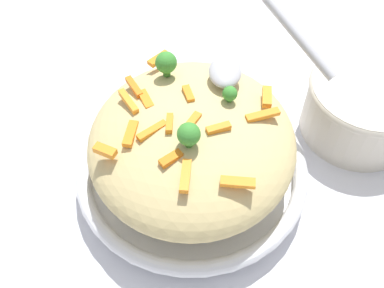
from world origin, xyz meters
TOP-DOWN VIEW (x-y plane):
  - ground_plane at (0.00, 0.00)m, footprint 2.40×2.40m
  - serving_bowl at (0.00, 0.00)m, footprint 0.30×0.30m
  - pasta_mound at (0.00, 0.00)m, footprint 0.27×0.25m
  - carrot_piece_0 at (0.01, -0.08)m, footprint 0.02×0.04m
  - carrot_piece_1 at (-0.02, 0.02)m, footprint 0.03×0.01m
  - carrot_piece_2 at (-0.01, -0.00)m, footprint 0.03×0.02m
  - carrot_piece_3 at (-0.03, 0.07)m, footprint 0.04×0.01m
  - carrot_piece_4 at (-0.06, 0.02)m, footprint 0.03×0.03m
  - carrot_piece_5 at (0.03, 0.06)m, footprint 0.03×0.02m
  - carrot_piece_6 at (-0.02, -0.03)m, footprint 0.02×0.03m
  - carrot_piece_7 at (-0.08, -0.05)m, footprint 0.01×0.04m
  - carrot_piece_8 at (-0.08, 0.00)m, footprint 0.04×0.01m
  - carrot_piece_9 at (0.03, 0.01)m, footprint 0.03×0.02m
  - carrot_piece_10 at (0.10, 0.05)m, footprint 0.03×0.03m
  - carrot_piece_11 at (-0.02, 0.04)m, footprint 0.03×0.03m
  - carrot_piece_12 at (-0.05, 0.09)m, footprint 0.02×0.03m
  - carrot_piece_13 at (0.04, 0.07)m, footprint 0.03×0.03m
  - carrot_piece_14 at (0.02, 0.08)m, footprint 0.04×0.03m
  - carrot_piece_15 at (0.04, -0.09)m, footprint 0.03×0.01m
  - broccoli_floret_0 at (0.07, 0.04)m, footprint 0.03×0.03m
  - broccoli_floret_1 at (0.03, -0.04)m, footprint 0.02×0.02m
  - broccoli_floret_2 at (-0.04, -0.00)m, footprint 0.03×0.03m
  - serving_spoon at (0.09, -0.06)m, footprint 0.16×0.15m
  - companion_bowl at (0.11, -0.23)m, footprint 0.17×0.17m

SIDE VIEW (x-z plane):
  - ground_plane at x=0.00m, z-range 0.00..0.00m
  - serving_bowl at x=0.00m, z-range 0.00..0.04m
  - companion_bowl at x=0.11m, z-range 0.01..0.09m
  - pasta_mound at x=0.00m, z-range 0.04..0.13m
  - carrot_piece_5 at x=0.03m, z-range 0.12..0.13m
  - carrot_piece_7 at x=-0.08m, z-range 0.12..0.13m
  - carrot_piece_0 at x=0.01m, z-range 0.12..0.13m
  - carrot_piece_3 at x=-0.03m, z-range 0.12..0.13m
  - carrot_piece_10 at x=0.10m, z-range 0.12..0.13m
  - carrot_piece_13 at x=0.04m, z-range 0.12..0.13m
  - carrot_piece_8 at x=-0.08m, z-range 0.12..0.13m
  - carrot_piece_15 at x=0.04m, z-range 0.12..0.13m
  - carrot_piece_12 at x=-0.05m, z-range 0.12..0.13m
  - carrot_piece_14 at x=0.02m, z-range 0.12..0.13m
  - carrot_piece_4 at x=-0.06m, z-range 0.12..0.13m
  - carrot_piece_11 at x=-0.02m, z-range 0.13..0.13m
  - carrot_piece_6 at x=-0.02m, z-range 0.13..0.14m
  - carrot_piece_9 at x=0.03m, z-range 0.13..0.14m
  - carrot_piece_2 at x=-0.01m, z-range 0.13..0.13m
  - carrot_piece_1 at x=-0.02m, z-range 0.13..0.14m
  - broccoli_floret_1 at x=0.03m, z-range 0.13..0.15m
  - broccoli_floret_0 at x=0.07m, z-range 0.13..0.16m
  - broccoli_floret_2 at x=-0.04m, z-range 0.13..0.16m
  - serving_spoon at x=0.09m, z-range 0.11..0.20m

